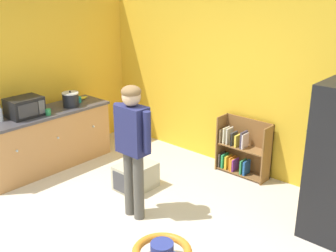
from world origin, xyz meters
TOP-DOWN VIEW (x-y plane):
  - ground_plane at (0.00, 0.00)m, footprint 12.00×12.00m
  - back_wall at (0.00, 2.33)m, footprint 5.20×0.06m
  - left_side_wall at (-2.63, 0.80)m, footprint 0.06×2.99m
  - kitchen_counter at (-2.20, 0.35)m, footprint 0.65×2.03m
  - bookshelf at (0.17, 2.14)m, footprint 0.80×0.28m
  - standing_person at (-0.16, 0.24)m, footprint 0.57×0.23m
  - pet_carrier at (-0.67, 0.74)m, footprint 0.42×0.55m
  - microwave at (-2.20, 0.04)m, footprint 0.37×0.48m
  - crock_pot at (-2.12, 0.78)m, footprint 0.25×0.25m
  - banana_bunch at (-2.30, 1.16)m, footprint 0.12×0.16m
  - clear_bottle at (-2.28, -0.30)m, footprint 0.07×0.07m
  - white_cup at (-2.35, 0.33)m, footprint 0.08×0.08m
  - yellow_cup at (-2.33, 0.91)m, footprint 0.08×0.08m
  - teal_cup at (-2.21, 1.00)m, footprint 0.08×0.08m
  - green_cup at (-2.01, 0.30)m, footprint 0.08×0.08m

SIDE VIEW (x-z plane):
  - ground_plane at x=0.00m, z-range 0.00..0.00m
  - pet_carrier at x=-0.67m, z-range 0.00..0.36m
  - bookshelf at x=0.17m, z-range -0.06..0.79m
  - kitchen_counter at x=-2.20m, z-range 0.00..0.90m
  - banana_bunch at x=-2.30m, z-range 0.91..0.95m
  - white_cup at x=-2.35m, z-range 0.90..0.99m
  - yellow_cup at x=-2.33m, z-range 0.90..0.99m
  - teal_cup at x=-2.21m, z-range 0.90..0.99m
  - green_cup at x=-2.01m, z-range 0.90..0.99m
  - clear_bottle at x=-2.28m, z-range 0.88..1.12m
  - standing_person at x=-0.16m, z-range 0.18..1.84m
  - crock_pot at x=-2.12m, z-range 0.89..1.14m
  - microwave at x=-2.20m, z-range 0.90..1.18m
  - back_wall at x=0.00m, z-range 0.00..2.70m
  - left_side_wall at x=-2.63m, z-range 0.00..2.70m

